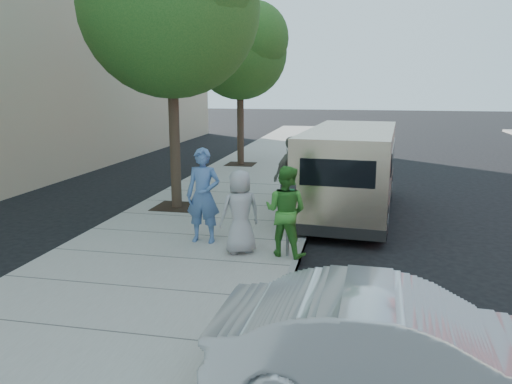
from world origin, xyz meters
TOP-DOWN VIEW (x-y plane):
  - ground at (0.00, 0.00)m, footprint 120.00×120.00m
  - sidewalk at (-1.00, 0.00)m, footprint 5.00×60.00m
  - curb_face at (1.44, 0.00)m, footprint 0.12×60.00m
  - tree_near at (-2.25, 2.40)m, footprint 4.62×4.60m
  - tree_far at (-2.25, 10.00)m, footprint 3.92×3.80m
  - parking_meter at (1.25, -0.95)m, footprint 0.29×0.11m
  - van at (2.36, 3.11)m, footprint 2.56×6.40m
  - sedan at (3.05, -5.19)m, footprint 4.11×1.56m
  - person_officer at (-0.63, -0.41)m, footprint 0.74×0.49m
  - person_green_shirt at (1.20, -0.91)m, footprint 1.01×0.87m
  - person_gray_shirt at (0.30, -0.95)m, footprint 0.98×0.90m
  - person_striped_polo at (0.91, 2.21)m, footprint 1.14×1.23m

SIDE VIEW (x-z plane):
  - ground at x=0.00m, z-range 0.00..0.00m
  - sidewalk at x=-1.00m, z-range 0.00..0.15m
  - curb_face at x=1.44m, z-range -0.01..0.15m
  - sedan at x=3.05m, z-range 0.00..1.34m
  - person_gray_shirt at x=0.30m, z-range 0.15..1.83m
  - person_green_shirt at x=1.20m, z-range 0.15..1.93m
  - person_officer at x=-0.63m, z-range 0.15..2.17m
  - person_striped_polo at x=0.91m, z-range 0.15..2.17m
  - parking_meter at x=1.25m, z-range 0.47..1.89m
  - van at x=2.36m, z-range 0.07..2.39m
  - tree_far at x=-2.25m, z-range 1.64..8.13m
  - tree_near at x=-2.25m, z-range 1.78..9.31m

